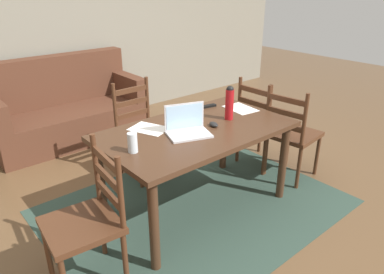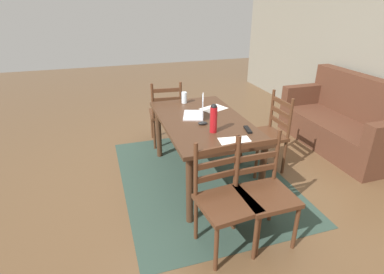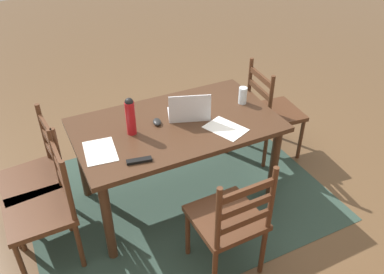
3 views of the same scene
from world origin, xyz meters
TOP-DOWN VIEW (x-y plane):
  - ground_plane at (0.00, 0.00)m, footprint 14.00×14.00m
  - area_rug at (0.00, 0.00)m, footprint 2.44×1.86m
  - dining_table at (0.00, 0.00)m, footprint 1.55×0.91m
  - chair_right_near at (1.07, -0.19)m, footprint 0.48×0.48m
  - chair_far_head at (-0.00, 0.82)m, footprint 0.45×0.45m
  - chair_left_near at (-1.07, -0.19)m, footprint 0.48×0.48m
  - chair_right_far at (1.07, 0.18)m, footprint 0.45×0.45m
  - laptop at (-0.12, -0.03)m, footprint 0.38×0.32m
  - water_bottle at (0.35, -0.02)m, footprint 0.07×0.07m
  - drinking_glass at (-0.62, -0.04)m, footprint 0.07×0.07m
  - computer_mouse at (0.13, -0.05)m, footprint 0.08×0.11m
  - tv_remote at (0.42, 0.33)m, footprint 0.18×0.08m
  - paper_stack_left at (-0.30, 0.24)m, footprint 0.31×0.35m
  - paper_stack_right at (0.62, 0.10)m, footprint 0.24×0.32m

SIDE VIEW (x-z plane):
  - ground_plane at x=0.00m, z-range 0.00..0.00m
  - area_rug at x=0.00m, z-range 0.00..0.01m
  - chair_right_near at x=1.07m, z-range -0.01..0.94m
  - chair_far_head at x=0.00m, z-range -0.01..0.94m
  - chair_left_near at x=-1.07m, z-range -0.01..0.94m
  - chair_right_far at x=1.07m, z-range -0.01..0.94m
  - dining_table at x=0.00m, z-range 0.28..1.03m
  - paper_stack_left at x=-0.30m, z-range 0.75..0.75m
  - paper_stack_right at x=0.62m, z-range 0.75..0.75m
  - tv_remote at x=0.42m, z-range 0.75..0.77m
  - computer_mouse at x=0.13m, z-range 0.75..0.78m
  - laptop at x=-0.12m, z-range 0.69..0.92m
  - drinking_glass at x=-0.62m, z-range 0.75..0.89m
  - water_bottle at x=0.35m, z-range 0.76..1.05m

